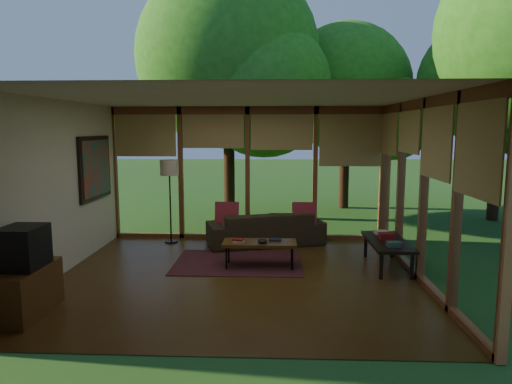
{
  "coord_description": "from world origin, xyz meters",
  "views": [
    {
      "loc": [
        0.57,
        -6.75,
        2.25
      ],
      "look_at": [
        0.25,
        0.7,
        1.22
      ],
      "focal_mm": 32.0,
      "sensor_mm": 36.0,
      "label": 1
    }
  ],
  "objects_px": {
    "television": "(23,247)",
    "side_console": "(387,243)",
    "floor_lamp": "(169,172)",
    "coffee_table": "(260,244)",
    "media_cabinet": "(24,291)",
    "sofa": "(265,228)"
  },
  "relations": [
    {
      "from": "sofa",
      "to": "side_console",
      "type": "xyz_separation_m",
      "value": [
        2.02,
        -1.43,
        0.08
      ]
    },
    {
      "from": "coffee_table",
      "to": "media_cabinet",
      "type": "bearing_deg",
      "value": -143.28
    },
    {
      "from": "side_console",
      "to": "coffee_table",
      "type": "bearing_deg",
      "value": -178.46
    },
    {
      "from": "sofa",
      "to": "media_cabinet",
      "type": "distance_m",
      "value": 4.56
    },
    {
      "from": "media_cabinet",
      "to": "television",
      "type": "relative_size",
      "value": 1.82
    },
    {
      "from": "television",
      "to": "floor_lamp",
      "type": "distance_m",
      "value": 3.81
    },
    {
      "from": "media_cabinet",
      "to": "floor_lamp",
      "type": "distance_m",
      "value": 3.93
    },
    {
      "from": "media_cabinet",
      "to": "television",
      "type": "height_order",
      "value": "television"
    },
    {
      "from": "television",
      "to": "coffee_table",
      "type": "distance_m",
      "value": 3.49
    },
    {
      "from": "media_cabinet",
      "to": "side_console",
      "type": "relative_size",
      "value": 0.71
    },
    {
      "from": "side_console",
      "to": "sofa",
      "type": "bearing_deg",
      "value": 144.71
    },
    {
      "from": "media_cabinet",
      "to": "side_console",
      "type": "bearing_deg",
      "value": 23.68
    },
    {
      "from": "coffee_table",
      "to": "side_console",
      "type": "xyz_separation_m",
      "value": [
        2.08,
        0.06,
        0.02
      ]
    },
    {
      "from": "floor_lamp",
      "to": "coffee_table",
      "type": "height_order",
      "value": "floor_lamp"
    },
    {
      "from": "media_cabinet",
      "to": "floor_lamp",
      "type": "bearing_deg",
      "value": 75.27
    },
    {
      "from": "television",
      "to": "media_cabinet",
      "type": "bearing_deg",
      "value": 180.0
    },
    {
      "from": "floor_lamp",
      "to": "television",
      "type": "bearing_deg",
      "value": -104.44
    },
    {
      "from": "media_cabinet",
      "to": "television",
      "type": "distance_m",
      "value": 0.55
    },
    {
      "from": "television",
      "to": "side_console",
      "type": "relative_size",
      "value": 0.39
    },
    {
      "from": "floor_lamp",
      "to": "side_console",
      "type": "distance_m",
      "value": 4.31
    },
    {
      "from": "floor_lamp",
      "to": "side_console",
      "type": "bearing_deg",
      "value": -21.12
    },
    {
      "from": "sofa",
      "to": "side_console",
      "type": "distance_m",
      "value": 2.48
    }
  ]
}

